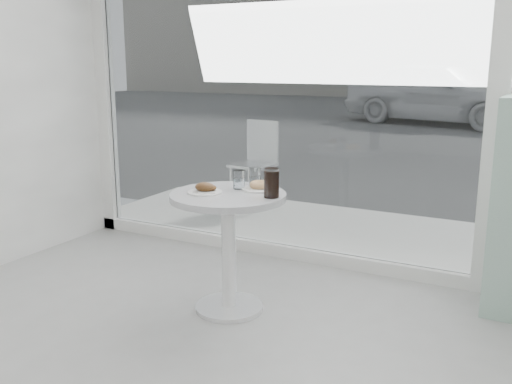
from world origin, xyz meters
The scene contains 11 objects.
storefront centered at (0.07, 3.00, 1.71)m, with size 5.00×0.14×3.00m.
main_table centered at (-0.50, 1.90, 0.55)m, with size 0.72×0.72×0.77m.
patio_deck centered at (0.00, 3.80, 0.03)m, with size 5.60×1.60×0.05m, color white.
street centered at (0.00, 16.00, 0.00)m, with size 40.00×24.00×0.00m, color #353535.
patio_chair centered at (-1.52, 4.23, 0.57)m, with size 0.43×0.43×0.91m.
car_white centered at (-1.45, 14.03, 0.81)m, with size 1.90×4.73×1.61m, color silver.
plate_fritter centered at (-0.62, 1.83, 0.80)m, with size 0.21×0.21×0.07m.
plate_donut centered at (-0.37, 2.08, 0.79)m, with size 0.23×0.23×0.06m.
water_tumbler_a centered at (-0.50, 2.04, 0.82)m, with size 0.07×0.07×0.12m.
water_tumbler_b centered at (-0.44, 2.15, 0.82)m, with size 0.08×0.08×0.12m.
cola_glass centered at (-0.21, 1.92, 0.86)m, with size 0.09×0.09×0.18m.
Camera 1 is at (1.24, -1.05, 1.56)m, focal length 40.00 mm.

